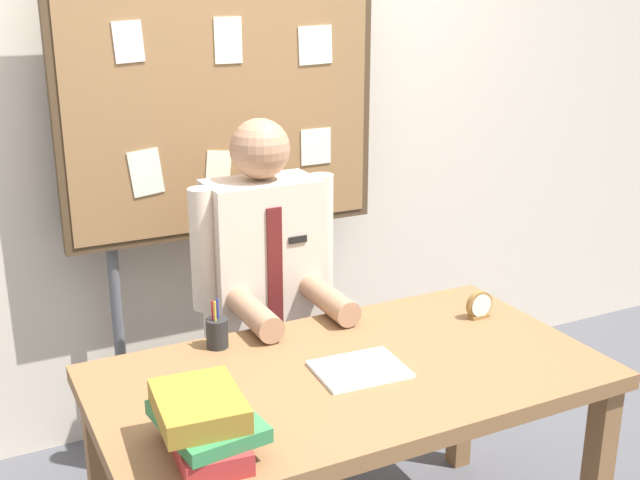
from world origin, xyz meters
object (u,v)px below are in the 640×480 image
at_px(person, 265,317).
at_px(book_stack, 204,422).
at_px(desk, 350,397).
at_px(open_notebook, 360,369).
at_px(bulletin_board, 223,108).
at_px(pen_holder, 217,333).
at_px(desk_clock, 479,306).

relative_size(person, book_stack, 4.36).
bearing_deg(person, desk, -90.00).
xyz_separation_m(book_stack, open_notebook, (0.55, 0.20, -0.07)).
distance_m(bulletin_board, pen_holder, 0.97).
xyz_separation_m(person, book_stack, (-0.53, -0.87, 0.17)).
height_order(bulletin_board, desk_clock, bulletin_board).
relative_size(desk, open_notebook, 5.75).
bearing_deg(desk, desk_clock, 13.55).
xyz_separation_m(desk_clock, pen_holder, (-0.88, 0.19, 0.01)).
height_order(book_stack, pen_holder, pen_holder).
bearing_deg(person, bulletin_board, 89.98).
bearing_deg(open_notebook, desk, 136.19).
bearing_deg(desk_clock, open_notebook, -164.07).
bearing_deg(desk_clock, desk, -166.45).
bearing_deg(desk_clock, pen_holder, 168.09).
bearing_deg(desk, book_stack, -157.72).
distance_m(desk_clock, pen_holder, 0.90).
bearing_deg(person, desk_clock, -41.46).
relative_size(open_notebook, desk_clock, 2.70).
height_order(person, pen_holder, person).
xyz_separation_m(desk, book_stack, (-0.53, -0.22, 0.17)).
distance_m(bulletin_board, book_stack, 1.46).
distance_m(desk, desk_clock, 0.62).
bearing_deg(desk_clock, person, 138.54).
relative_size(bulletin_board, pen_holder, 12.11).
bearing_deg(person, open_notebook, -88.24).
distance_m(bulletin_board, desk_clock, 1.22).
height_order(desk, pen_holder, pen_holder).
xyz_separation_m(open_notebook, pen_holder, (-0.32, 0.35, 0.04)).
bearing_deg(pen_holder, desk_clock, -11.91).
distance_m(bulletin_board, open_notebook, 1.23).
bearing_deg(book_stack, desk, 22.28).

